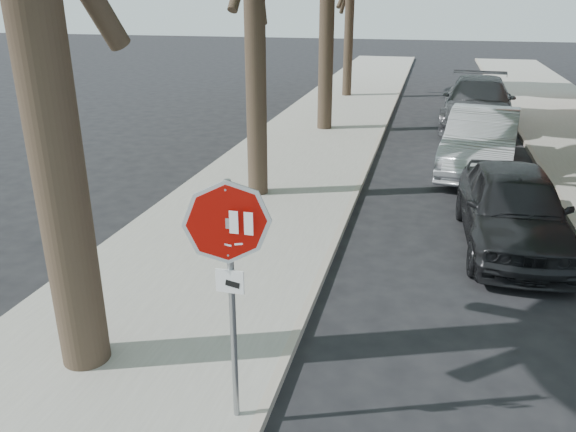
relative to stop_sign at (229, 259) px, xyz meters
name	(u,v)px	position (x,y,z in m)	size (l,w,h in m)	color
sidewalk_left	(309,143)	(-1.80, 12.03, -1.89)	(4.00, 55.00, 0.12)	gray
curb_left	(376,147)	(0.25, 12.03, -1.88)	(0.12, 55.00, 0.13)	#9E9384
curb_right	(533,157)	(4.65, 12.03, -1.88)	(0.12, 55.00, 0.13)	#9E9384
stop_sign	(229,259)	(0.00, 0.00, 0.00)	(0.76, 0.34, 2.61)	gray
car_a	(513,208)	(3.30, 5.61, -1.22)	(1.72, 4.28, 1.46)	black
car_b	(481,141)	(3.06, 10.45, -1.16)	(1.67, 4.79, 1.58)	#ADAEB5
car_c	(478,103)	(3.30, 16.02, -1.11)	(2.34, 5.75, 1.67)	#414145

